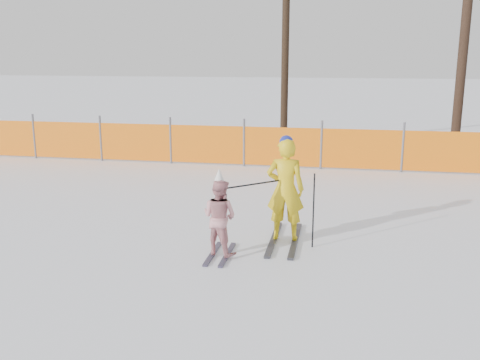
% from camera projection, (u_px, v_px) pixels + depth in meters
% --- Properties ---
extents(ground, '(120.00, 120.00, 0.00)m').
position_uv_depth(ground, '(234.00, 253.00, 7.95)').
color(ground, white).
rests_on(ground, ground).
extents(adult, '(0.59, 1.63, 1.69)m').
position_uv_depth(adult, '(285.00, 190.00, 8.27)').
color(adult, black).
rests_on(adult, ground).
extents(child, '(0.66, 0.96, 1.31)m').
position_uv_depth(child, '(220.00, 216.00, 7.73)').
color(child, black).
rests_on(child, ground).
extents(ski_poles, '(1.25, 0.64, 1.16)m').
position_uv_depth(ski_poles, '(287.00, 199.00, 8.00)').
color(ski_poles, black).
rests_on(ski_poles, ground).
extents(safety_fence, '(14.44, 0.06, 1.25)m').
position_uv_depth(safety_fence, '(214.00, 144.00, 14.11)').
color(safety_fence, '#595960').
rests_on(safety_fence, ground).
extents(tree_trunks, '(6.86, 1.64, 6.07)m').
position_uv_depth(tree_trunks, '(430.00, 55.00, 15.79)').
color(tree_trunks, black).
rests_on(tree_trunks, ground).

